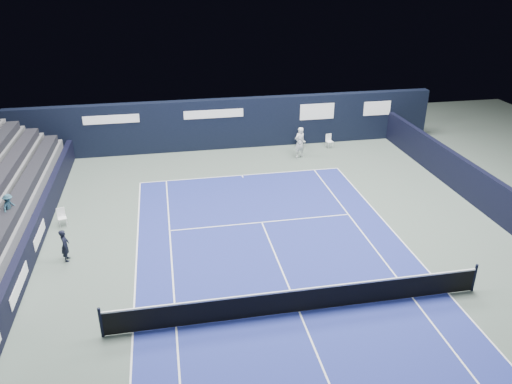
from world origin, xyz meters
The scene contains 12 objects.
ground centered at (0.00, 2.00, 0.00)m, with size 48.00×48.00×0.00m, color #49574D.
court_surface centered at (0.00, 0.00, 0.00)m, with size 10.97×23.77×0.01m, color navy.
enclosure_wall_right centered at (10.50, 6.00, 0.90)m, with size 0.30×22.00×1.80m, color black.
folding_chair_back_a centered at (4.32, 15.68, 0.62)m, with size 0.51×0.53×0.93m.
folding_chair_back_b centered at (6.10, 15.30, 0.49)m, with size 0.45×0.44×0.87m.
line_judge_chair centered at (-8.78, 7.85, 0.46)m, with size 0.45×0.44×0.81m.
line_judge centered at (-8.15, 4.82, 0.67)m, with size 0.49×0.32×1.35m, color black.
court_markings centered at (0.00, 0.00, 0.01)m, with size 11.03×23.83×0.00m.
tennis_net centered at (0.00, 0.00, 0.51)m, with size 12.90×0.10×1.10m.
back_sponsor_wall centered at (0.01, 16.50, 1.55)m, with size 26.00×0.63×3.10m.
side_barrier_left centered at (-9.50, 5.97, 0.60)m, with size 0.33×22.00×1.20m.
tennis_player centered at (3.82, 14.02, 0.93)m, with size 0.79×0.94×1.85m.
Camera 1 is at (-3.96, -12.98, 10.81)m, focal length 35.00 mm.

